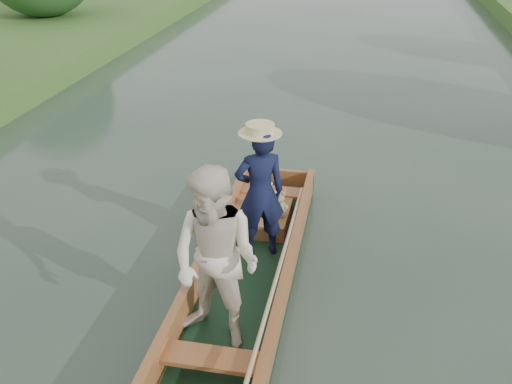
# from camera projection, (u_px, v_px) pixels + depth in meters

# --- Properties ---
(ground) EXTENTS (120.00, 120.00, 0.00)m
(ground) POSITION_uv_depth(u_px,v_px,m) (247.00, 284.00, 6.91)
(ground) COLOR #283D30
(ground) RESTS_ON ground
(punt) EXTENTS (1.19, 5.00, 2.02)m
(punt) POSITION_uv_depth(u_px,v_px,m) (238.00, 248.00, 6.30)
(punt) COLOR black
(punt) RESTS_ON ground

